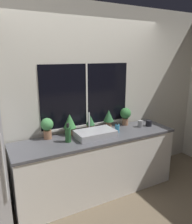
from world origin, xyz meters
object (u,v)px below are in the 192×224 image
sink (95,133)px  soap_bottle (117,128)px  bottle_tall (68,134)px  potted_plant_far_right (125,115)px  potted_plant_left (70,123)px  potted_plant_right (109,117)px  potted_plant_center (90,123)px  potted_plant_far_left (47,127)px  mug_black (149,123)px  mug_grey (140,124)px

sink → soap_bottle: sink is taller
bottle_tall → potted_plant_far_right: bearing=12.5°
potted_plant_left → potted_plant_right: bearing=0.0°
potted_plant_center → potted_plant_far_right: 0.63m
bottle_tall → potted_plant_center: bearing=28.2°
potted_plant_far_right → potted_plant_far_left: bearing=180.0°
potted_plant_far_left → mug_black: potted_plant_far_left is taller
potted_plant_left → potted_plant_far_right: 0.96m
potted_plant_far_right → mug_grey: 0.27m
bottle_tall → mug_black: 1.38m
potted_plant_left → mug_black: 1.28m
sink → potted_plant_right: sink is taller
potted_plant_center → potted_plant_right: potted_plant_right is taller
potted_plant_center → soap_bottle: bearing=-36.8°
potted_plant_far_left → potted_plant_center: 0.65m
potted_plant_far_left → mug_black: 1.60m
potted_plant_far_right → soap_bottle: 0.41m
potted_plant_right → potted_plant_far_right: (0.32, 0.00, 0.00)m
potted_plant_far_left → potted_plant_right: potted_plant_far_left is taller
potted_plant_right → mug_grey: (0.46, -0.20, -0.12)m
potted_plant_right → soap_bottle: potted_plant_right is taller
sink → potted_plant_right: bearing=33.5°
potted_plant_far_left → soap_bottle: bearing=-13.8°
mug_black → soap_bottle: bearing=-178.5°
sink → potted_plant_right: 0.45m
potted_plant_right → bottle_tall: size_ratio=1.13×
potted_plant_left → bottle_tall: (-0.12, -0.24, -0.07)m
soap_bottle → mug_grey: 0.46m
potted_plant_far_right → soap_bottle: bearing=-142.5°
potted_plant_right → bottle_tall: potted_plant_right is taller
sink → potted_plant_far_right: bearing=19.3°
potted_plant_far_right → soap_bottle: size_ratio=1.86×
potted_plant_left → soap_bottle: 0.70m
potted_plant_right → mug_grey: potted_plant_right is taller
sink → potted_plant_center: size_ratio=2.28×
potted_plant_center → potted_plant_far_left: bearing=180.0°
potted_plant_left → mug_grey: size_ratio=2.89×
potted_plant_far_right → bottle_tall: bearing=-167.5°
potted_plant_right → sink: bearing=-146.5°
potted_plant_far_left → sink: bearing=-21.4°
potted_plant_far_left → soap_bottle: (0.97, -0.24, -0.11)m
potted_plant_far_left → mug_black: size_ratio=3.06×
potted_plant_center → mug_black: potted_plant_center is taller
potted_plant_right → mug_grey: bearing=-23.0°
sink → bottle_tall: bearing=-179.7°
potted_plant_far_right → soap_bottle: (-0.31, -0.24, -0.11)m
mug_grey → potted_plant_right: bearing=157.0°
bottle_tall → sink: bearing=0.3°
potted_plant_left → potted_plant_far_right: bearing=0.0°
potted_plant_left → mug_grey: potted_plant_left is taller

